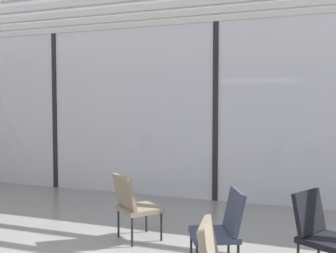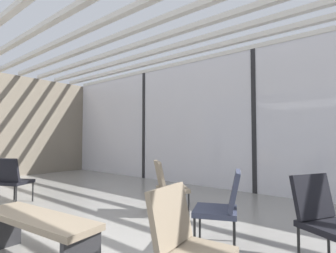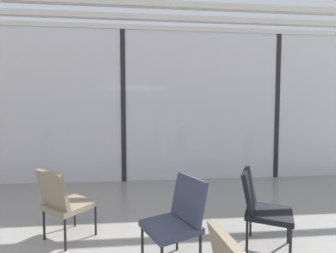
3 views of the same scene
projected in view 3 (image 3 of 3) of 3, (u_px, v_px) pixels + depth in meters
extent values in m
cube|color=silver|center=(123.00, 106.00, 5.38)|extent=(14.00, 0.08, 3.28)
cube|color=black|center=(123.00, 106.00, 5.38)|extent=(0.10, 0.12, 3.28)
cube|color=black|center=(276.00, 107.00, 5.72)|extent=(0.10, 0.12, 3.28)
cube|color=beige|center=(116.00, 3.00, 4.08)|extent=(13.72, 0.12, 0.10)
cube|color=beige|center=(120.00, 17.00, 4.68)|extent=(13.72, 0.12, 0.10)
cube|color=beige|center=(123.00, 27.00, 5.27)|extent=(13.72, 0.12, 0.10)
ellipsoid|color=#B2BCD6|center=(121.00, 102.00, 10.11)|extent=(11.10, 3.81, 3.81)
sphere|color=black|center=(21.00, 91.00, 8.06)|extent=(0.28, 0.28, 0.28)
sphere|color=black|center=(50.00, 91.00, 8.14)|extent=(0.28, 0.28, 0.28)
sphere|color=black|center=(78.00, 92.00, 8.23)|extent=(0.28, 0.28, 0.28)
sphere|color=black|center=(106.00, 92.00, 8.31)|extent=(0.28, 0.28, 0.28)
sphere|color=black|center=(133.00, 92.00, 8.40)|extent=(0.28, 0.28, 0.28)
cube|color=#33384C|center=(170.00, 227.00, 2.43)|extent=(0.64, 0.64, 0.06)
cube|color=#33384C|center=(189.00, 198.00, 2.53)|extent=(0.33, 0.50, 0.44)
cylinder|color=black|center=(142.00, 244.00, 2.52)|extent=(0.03, 0.03, 0.37)
cylinder|color=black|center=(177.00, 233.00, 2.73)|extent=(0.03, 0.03, 0.37)
cylinder|color=black|center=(200.00, 252.00, 2.37)|extent=(0.03, 0.03, 0.37)
cube|color=#7F705B|center=(70.00, 205.00, 2.99)|extent=(0.68, 0.68, 0.06)
cube|color=#7F705B|center=(53.00, 190.00, 2.80)|extent=(0.46, 0.41, 0.44)
cylinder|color=black|center=(96.00, 220.00, 3.06)|extent=(0.03, 0.03, 0.37)
cylinder|color=black|center=(75.00, 213.00, 3.29)|extent=(0.03, 0.03, 0.37)
cylinder|color=black|center=(65.00, 234.00, 2.71)|extent=(0.03, 0.03, 0.37)
cylinder|color=black|center=(44.00, 225.00, 2.95)|extent=(0.03, 0.03, 0.37)
cube|color=black|center=(269.00, 213.00, 2.75)|extent=(0.65, 0.65, 0.06)
cube|color=black|center=(249.00, 189.00, 2.82)|extent=(0.36, 0.49, 0.44)
cylinder|color=black|center=(290.00, 245.00, 2.49)|extent=(0.03, 0.03, 0.37)
cylinder|color=black|center=(288.00, 227.00, 2.88)|extent=(0.03, 0.03, 0.37)
cylinder|color=black|center=(247.00, 237.00, 2.66)|extent=(0.03, 0.03, 0.37)
cylinder|color=black|center=(251.00, 221.00, 3.04)|extent=(0.03, 0.03, 0.37)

